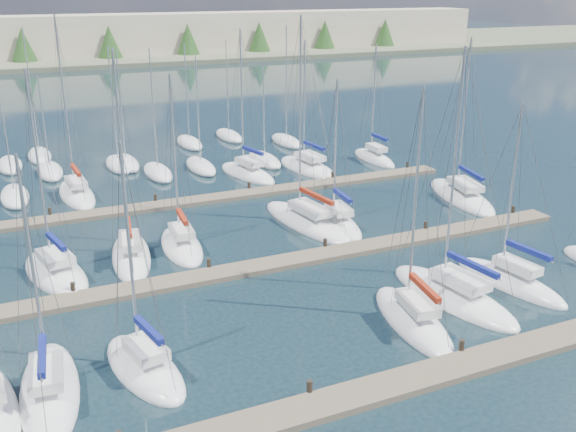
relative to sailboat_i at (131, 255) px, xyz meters
name	(u,v)px	position (x,y,z in m)	size (l,w,h in m)	color
ground	(132,129)	(7.95, 39.01, -0.19)	(400.00, 400.00, 0.00)	#192C33
dock_near	(400,383)	(7.95, -18.97, -0.04)	(44.00, 1.93, 1.10)	#6B5E4C
dock_mid	(275,264)	(7.95, -4.97, -0.04)	(44.00, 1.93, 1.10)	#6B5E4C
dock_far	(207,199)	(7.95, 9.03, -0.04)	(44.00, 1.93, 1.10)	#6B5E4C
sailboat_i	(131,255)	(0.00, 0.00, 0.00)	(3.67, 8.76, 13.89)	white
sailboat_f	(510,281)	(19.53, -13.05, -0.01)	(3.22, 8.00, 11.35)	white
sailboat_c	(145,368)	(-2.02, -13.19, -0.01)	(3.78, 7.01, 11.41)	white
sailboat_l	(337,223)	(14.96, -0.14, -0.01)	(3.02, 7.41, 11.22)	white
sailboat_d	(413,320)	(11.68, -14.52, 0.00)	(3.67, 8.13, 12.93)	white
sailboat_m	(461,196)	(27.27, 1.10, -0.02)	(5.07, 10.30, 13.53)	white
sailboat_b	(50,391)	(-6.14, -13.24, -0.02)	(3.22, 8.23, 11.24)	white
sailboat_r	(374,158)	(27.14, 14.55, 0.00)	(2.35, 7.26, 12.05)	white
sailboat_e	(453,295)	(15.34, -13.13, -0.01)	(4.07, 9.50, 14.47)	white
sailboat_h	(56,272)	(-4.69, -0.74, -0.01)	(4.50, 8.16, 13.02)	white
sailboat_n	(77,194)	(-1.56, 14.69, 0.01)	(2.97, 8.60, 15.20)	white
sailboat_k	(306,222)	(12.98, 0.96, -0.01)	(4.15, 10.65, 15.43)	white
sailboat_q	(308,167)	(19.57, 14.22, -0.02)	(3.89, 9.04, 12.66)	white
sailboat_p	(247,173)	(13.64, 14.73, -0.01)	(4.23, 8.49, 13.77)	white
sailboat_j	(182,245)	(3.41, 0.26, -0.01)	(3.02, 7.28, 12.17)	white
distant_boats	(121,163)	(3.60, 22.78, 0.10)	(36.93, 20.75, 13.30)	#9EA0A5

